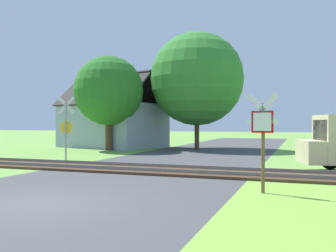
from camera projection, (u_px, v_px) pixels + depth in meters
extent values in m
plane|color=#6B9942|center=(38.00, 205.00, 8.76)|extent=(160.00, 160.00, 0.00)
cube|color=#424244|center=(85.00, 190.00, 10.64)|extent=(8.25, 80.00, 0.01)
cube|color=#422D1E|center=(148.00, 170.00, 15.00)|extent=(60.00, 2.60, 0.10)
cube|color=slate|center=(155.00, 165.00, 15.67)|extent=(60.00, 0.08, 0.12)
cube|color=slate|center=(141.00, 169.00, 14.32)|extent=(60.00, 0.08, 0.12)
cylinder|color=brown|center=(263.00, 148.00, 10.20)|extent=(0.10, 0.10, 2.45)
cube|color=red|center=(262.00, 122.00, 10.14)|extent=(0.60, 0.14, 0.60)
cube|color=white|center=(262.00, 122.00, 10.12)|extent=(0.49, 0.10, 0.49)
cube|color=white|center=(262.00, 109.00, 10.13)|extent=(0.87, 0.19, 0.88)
cube|color=white|center=(262.00, 109.00, 10.13)|extent=(0.87, 0.19, 0.88)
cylinder|color=#9E9EA5|center=(66.00, 131.00, 18.81)|extent=(0.09, 0.09, 3.07)
cube|color=white|center=(66.00, 105.00, 18.86)|extent=(0.86, 0.24, 0.88)
cube|color=white|center=(66.00, 105.00, 18.86)|extent=(0.86, 0.24, 0.88)
cylinder|color=yellow|center=(66.00, 127.00, 18.87)|extent=(0.63, 0.19, 0.64)
cube|color=#99A3B7|center=(113.00, 126.00, 30.41)|extent=(8.62, 7.12, 3.47)
cube|color=#332D2D|center=(101.00, 89.00, 29.27)|extent=(8.40, 4.95, 2.69)
cube|color=#332D2D|center=(124.00, 91.00, 31.51)|extent=(8.40, 4.95, 2.69)
cube|color=brown|center=(132.00, 85.00, 29.23)|extent=(0.61, 0.61, 1.10)
cylinder|color=#513823|center=(197.00, 131.00, 28.00)|extent=(0.35, 0.35, 2.63)
sphere|color=#337A2D|center=(197.00, 79.00, 27.98)|extent=(6.99, 6.99, 6.99)
cylinder|color=#513823|center=(109.00, 133.00, 26.63)|extent=(0.48, 0.48, 2.40)
sphere|color=#286B23|center=(109.00, 91.00, 26.61)|extent=(4.94, 4.94, 4.94)
cube|color=beige|center=(311.00, 152.00, 14.78)|extent=(1.17, 1.93, 0.90)
cube|color=#19232D|center=(320.00, 131.00, 14.75)|extent=(0.49, 1.56, 0.85)
cylinder|color=black|center=(330.00, 161.00, 15.50)|extent=(0.70, 0.36, 0.68)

